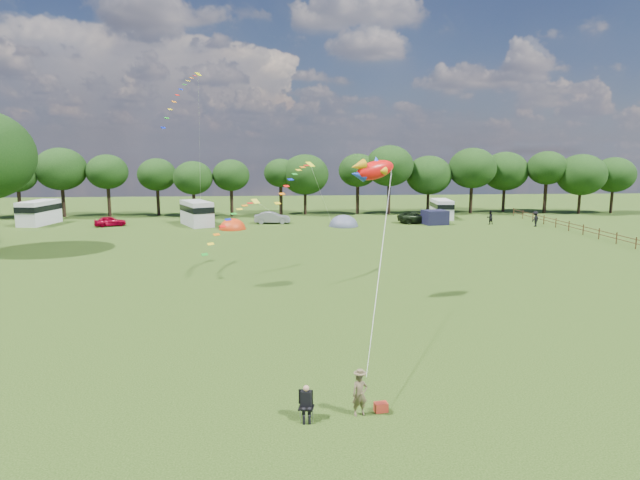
{
  "coord_description": "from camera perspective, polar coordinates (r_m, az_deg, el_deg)",
  "views": [
    {
      "loc": [
        -2.66,
        -24.16,
        9.37
      ],
      "look_at": [
        0.0,
        8.0,
        4.0
      ],
      "focal_mm": 30.0,
      "sensor_mm": 36.0,
      "label": 1
    }
  ],
  "objects": [
    {
      "name": "campervan_d",
      "position": [
        77.23,
        12.84,
        3.31
      ],
      "size": [
        2.78,
        5.63,
        2.67
      ],
      "rotation": [
        0.0,
        0.0,
        1.48
      ],
      "color": "silver",
      "rests_on": "ground"
    },
    {
      "name": "camp_chair",
      "position": [
        19.64,
        -1.49,
        -16.55
      ],
      "size": [
        0.61,
        0.62,
        1.27
      ],
      "rotation": [
        0.0,
        0.0,
        -0.23
      ],
      "color": "#99999E",
      "rests_on": "ground"
    },
    {
      "name": "awning_navy",
      "position": [
        70.77,
        12.15,
        2.38
      ],
      "size": [
        3.31,
        2.86,
        1.84
      ],
      "primitive_type": "cube",
      "rotation": [
        0.0,
        0.0,
        0.17
      ],
      "color": "#181731",
      "rests_on": "ground"
    },
    {
      "name": "tree_line",
      "position": [
        79.61,
        1.03,
        7.27
      ],
      "size": [
        102.98,
        10.98,
        10.27
      ],
      "color": "black",
      "rests_on": "ground"
    },
    {
      "name": "fence",
      "position": [
        68.68,
        25.64,
        1.26
      ],
      "size": [
        0.12,
        33.12,
        1.2
      ],
      "color": "#472D19",
      "rests_on": "ground"
    },
    {
      "name": "car_a",
      "position": [
        72.49,
        -21.49,
        1.88
      ],
      "size": [
        4.17,
        2.91,
        1.29
      ],
      "primitive_type": "imported",
      "rotation": [
        0.0,
        0.0,
        1.97
      ],
      "color": "maroon",
      "rests_on": "ground"
    },
    {
      "name": "streamer_kite_c",
      "position": [
        39.12,
        -2.4,
        6.92
      ],
      "size": [
        3.15,
        4.99,
        2.8
      ],
      "rotation": [
        0.0,
        0.0,
        0.89
      ],
      "color": "#F5F317",
      "rests_on": "ground"
    },
    {
      "name": "campervan_a",
      "position": [
        78.03,
        -27.77,
        2.68
      ],
      "size": [
        3.59,
        6.6,
        3.07
      ],
      "rotation": [
        0.0,
        0.0,
        1.42
      ],
      "color": "silver",
      "rests_on": "ground"
    },
    {
      "name": "streamer_kite_a",
      "position": [
        55.32,
        -14.33,
        15.2
      ],
      "size": [
        3.27,
        5.56,
        5.74
      ],
      "rotation": [
        0.0,
        0.0,
        0.92
      ],
      "color": "#E2EC00",
      "rests_on": "ground"
    },
    {
      "name": "walker_b",
      "position": [
        72.49,
        21.98,
        2.11
      ],
      "size": [
        1.36,
        1.2,
        1.94
      ],
      "primitive_type": "imported",
      "rotation": [
        0.0,
        0.0,
        3.76
      ],
      "color": "black",
      "rests_on": "ground"
    },
    {
      "name": "walker_a",
      "position": [
        72.67,
        17.67,
        2.3
      ],
      "size": [
        0.94,
        0.68,
        1.77
      ],
      "primitive_type": "imported",
      "rotation": [
        0.0,
        0.0,
        3.33
      ],
      "color": "black",
      "rests_on": "ground"
    },
    {
      "name": "fish_kite",
      "position": [
        33.52,
        5.56,
        7.44
      ],
      "size": [
        3.33,
        2.12,
        1.75
      ],
      "rotation": [
        0.0,
        -0.21,
        0.4
      ],
      "color": "red",
      "rests_on": "ground"
    },
    {
      "name": "streamer_kite_b",
      "position": [
        41.98,
        -9.03,
        2.4
      ],
      "size": [
        4.29,
        4.69,
        3.8
      ],
      "rotation": [
        0.0,
        0.0,
        0.76
      ],
      "color": "yellow",
      "rests_on": "ground"
    },
    {
      "name": "tent_orange",
      "position": [
        65.96,
        -9.32,
        1.17
      ],
      "size": [
        3.31,
        3.63,
        2.59
      ],
      "color": "red",
      "rests_on": "ground"
    },
    {
      "name": "kite_bag",
      "position": [
        20.5,
        6.51,
        -17.28
      ],
      "size": [
        0.52,
        0.39,
        0.34
      ],
      "primitive_type": "cube",
      "rotation": [
        0.0,
        0.0,
        0.15
      ],
      "color": "#AC2E1E",
      "rests_on": "ground"
    },
    {
      "name": "ground_plane",
      "position": [
        26.05,
        1.48,
        -11.64
      ],
      "size": [
        180.0,
        180.0,
        0.0
      ],
      "primitive_type": "plane",
      "color": "black",
      "rests_on": "ground"
    },
    {
      "name": "kite_flyer",
      "position": [
        19.92,
        4.27,
        -16.11
      ],
      "size": [
        0.63,
        0.47,
        1.57
      ],
      "primitive_type": "imported",
      "rotation": [
        0.0,
        0.0,
        0.18
      ],
      "color": "brown",
      "rests_on": "ground"
    },
    {
      "name": "tent_greyblue",
      "position": [
        67.74,
        2.53,
        1.5
      ],
      "size": [
        3.79,
        4.15,
        2.82
      ],
      "color": "#4B5266",
      "rests_on": "ground"
    },
    {
      "name": "car_b",
      "position": [
        70.34,
        -5.12,
        2.39
      ],
      "size": [
        4.43,
        1.83,
        1.54
      ],
      "primitive_type": "imported",
      "rotation": [
        0.0,
        0.0,
        1.52
      ],
      "color": "gray",
      "rests_on": "ground"
    },
    {
      "name": "campervan_b",
      "position": [
        70.02,
        -13.01,
        2.89
      ],
      "size": [
        5.08,
        6.88,
        3.1
      ],
      "rotation": [
        0.0,
        0.0,
        2.0
      ],
      "color": "#B6B6B8",
      "rests_on": "ground"
    },
    {
      "name": "car_d",
      "position": [
        71.91,
        10.53,
        2.42
      ],
      "size": [
        5.96,
        3.34,
        1.54
      ],
      "primitive_type": "imported",
      "rotation": [
        0.0,
        0.0,
        1.71
      ],
      "color": "black",
      "rests_on": "ground"
    }
  ]
}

